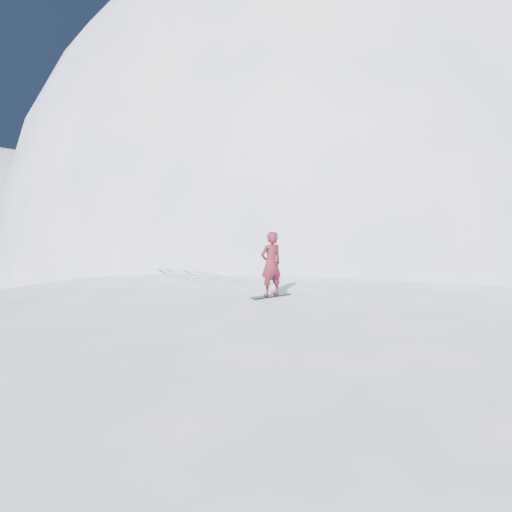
{
  "coord_description": "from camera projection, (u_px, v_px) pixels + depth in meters",
  "views": [
    {
      "loc": [
        -5.95,
        -9.81,
        5.32
      ],
      "look_at": [
        0.44,
        2.95,
        3.5
      ],
      "focal_mm": 32.0,
      "sensor_mm": 36.0,
      "label": 1
    }
  ],
  "objects": [
    {
      "name": "board_tracks",
      "position": [
        206.0,
        277.0,
        16.94
      ],
      "size": [
        2.56,
        5.95,
        0.04
      ],
      "color": "silver",
      "rests_on": "ground"
    },
    {
      "name": "snowboarder",
      "position": [
        271.0,
        264.0,
        13.52
      ],
      "size": [
        0.74,
        0.52,
        1.92
      ],
      "primitive_type": "imported",
      "rotation": [
        0.0,
        0.0,
        3.24
      ],
      "color": "maroon",
      "rests_on": "snowboard"
    },
    {
      "name": "ground",
      "position": [
        291.0,
        401.0,
        12.02
      ],
      "size": [
        400.0,
        400.0,
        0.0
      ],
      "primitive_type": "plane",
      "color": "white",
      "rests_on": "ground"
    },
    {
      "name": "wind_bumps",
      "position": [
        239.0,
        377.0,
        13.65
      ],
      "size": [
        16.0,
        14.4,
        1.0
      ],
      "color": "white",
      "rests_on": "ground"
    },
    {
      "name": "summit_peak",
      "position": [
        347.0,
        252.0,
        44.85
      ],
      "size": [
        60.0,
        56.0,
        56.0
      ],
      "primitive_type": "ellipsoid",
      "color": "white",
      "rests_on": "ground"
    },
    {
      "name": "peak_shoulder",
      "position": [
        268.0,
        269.0,
        34.2
      ],
      "size": [
        28.0,
        24.0,
        18.0
      ],
      "primitive_type": "ellipsoid",
      "color": "white",
      "rests_on": "ground"
    },
    {
      "name": "near_ridge",
      "position": [
        270.0,
        359.0,
        15.12
      ],
      "size": [
        36.0,
        28.0,
        4.8
      ],
      "primitive_type": "ellipsoid",
      "color": "white",
      "rests_on": "ground"
    },
    {
      "name": "snowboard",
      "position": [
        271.0,
        296.0,
        13.64
      ],
      "size": [
        1.33,
        0.37,
        0.02
      ],
      "primitive_type": "cube",
      "rotation": [
        0.0,
        0.0,
        0.09
      ],
      "color": "black",
      "rests_on": "near_ridge"
    }
  ]
}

